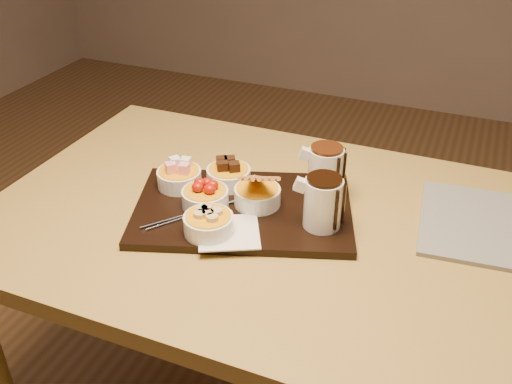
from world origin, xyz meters
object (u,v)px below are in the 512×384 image
at_px(serving_board, 243,209).
at_px(newspaper, 508,229).
at_px(pitcher_dark_chocolate, 323,203).
at_px(dining_table, 267,253).
at_px(pitcher_milk_chocolate, 325,171).
at_px(bowl_strawberries, 205,198).

xyz_separation_m(serving_board, newspaper, (0.53, 0.15, -0.00)).
height_order(serving_board, pitcher_dark_chocolate, pitcher_dark_chocolate).
relative_size(dining_table, pitcher_milk_chocolate, 11.41).
height_order(pitcher_dark_chocolate, newspaper, pitcher_dark_chocolate).
height_order(dining_table, pitcher_milk_chocolate, pitcher_milk_chocolate).
bearing_deg(pitcher_milk_chocolate, bowl_strawberries, -163.61).
distance_m(bowl_strawberries, pitcher_milk_chocolate, 0.27).
bearing_deg(bowl_strawberries, dining_table, 16.92).
xyz_separation_m(serving_board, pitcher_milk_chocolate, (0.14, 0.12, 0.06)).
bearing_deg(pitcher_dark_chocolate, pitcher_milk_chocolate, 85.60).
bearing_deg(pitcher_dark_chocolate, serving_board, 160.02).
bearing_deg(serving_board, pitcher_milk_chocolate, 21.80).
xyz_separation_m(serving_board, bowl_strawberries, (-0.07, -0.03, 0.03)).
xyz_separation_m(dining_table, pitcher_dark_chocolate, (0.12, -0.01, 0.17)).
height_order(serving_board, pitcher_milk_chocolate, pitcher_milk_chocolate).
relative_size(dining_table, bowl_strawberries, 12.00).
relative_size(pitcher_dark_chocolate, pitcher_milk_chocolate, 1.00).
height_order(serving_board, newspaper, serving_board).
distance_m(bowl_strawberries, newspaper, 0.63).
bearing_deg(serving_board, bowl_strawberries, -176.42).
bearing_deg(dining_table, pitcher_dark_chocolate, -5.66).
distance_m(dining_table, pitcher_dark_chocolate, 0.21).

